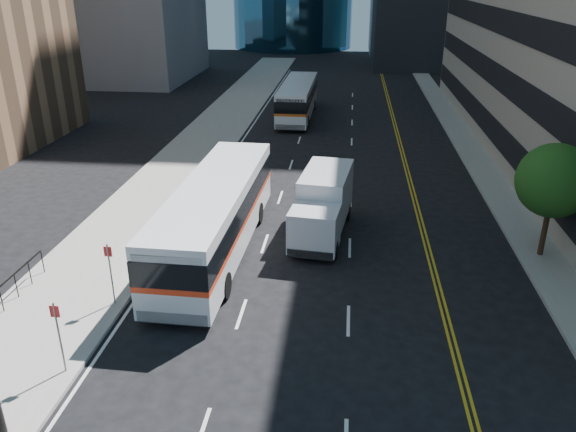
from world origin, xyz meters
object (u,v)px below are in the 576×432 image
(street_tree, at_px, (554,181))
(bus_rear, at_px, (298,98))
(bus_front, at_px, (216,215))
(box_truck, at_px, (323,204))

(street_tree, distance_m, bus_rear, 28.87)
(street_tree, xyz_separation_m, bus_rear, (-13.33, 25.54, -1.99))
(street_tree, xyz_separation_m, bus_front, (-14.53, -1.02, -1.83))
(bus_front, xyz_separation_m, bus_rear, (1.20, 26.56, -0.16))
(bus_front, relative_size, box_truck, 2.01)
(street_tree, xyz_separation_m, box_truck, (-9.86, 1.34, -2.06))
(bus_rear, bearing_deg, box_truck, -81.30)
(bus_rear, height_order, box_truck, bus_rear)
(street_tree, bearing_deg, box_truck, 172.24)
(street_tree, bearing_deg, bus_front, -175.98)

